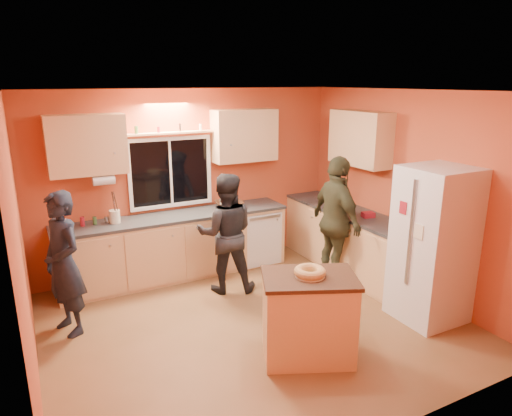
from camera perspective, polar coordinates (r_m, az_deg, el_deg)
ground at (r=5.43m, az=-0.33°, el=-14.19°), size 4.50×4.50×0.00m
room_shell at (r=5.24m, az=-1.25°, el=3.72°), size 4.54×4.04×2.61m
back_counter at (r=6.67m, az=-6.93°, el=-4.19°), size 4.23×0.62×0.90m
right_counter at (r=6.62m, az=12.87°, el=-4.63°), size 0.62×1.84×0.90m
refrigerator at (r=5.57m, az=21.28°, el=-4.34°), size 0.72×0.70×1.80m
island at (r=4.68m, az=6.56°, el=-13.31°), size 1.08×0.93×0.88m
bundt_pastry at (r=4.46m, az=6.75°, el=-7.93°), size 0.31×0.31×0.09m
person_left at (r=5.35m, az=-22.91°, el=-6.46°), size 0.57×0.68×1.60m
person_center at (r=5.93m, az=-3.79°, el=-3.18°), size 0.94×0.85×1.58m
person_right at (r=6.20m, az=10.01°, el=-1.66°), size 0.51×1.06×1.76m
mixing_bowl at (r=6.68m, az=-3.37°, el=0.43°), size 0.45×0.45×0.10m
utensil_crock at (r=6.24m, az=-17.25°, el=-1.03°), size 0.14×0.14×0.17m
potted_plant at (r=5.83m, az=17.71°, el=-1.41°), size 0.34×0.30×0.33m
red_box at (r=6.41m, az=13.84°, el=-0.82°), size 0.18×0.15×0.07m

